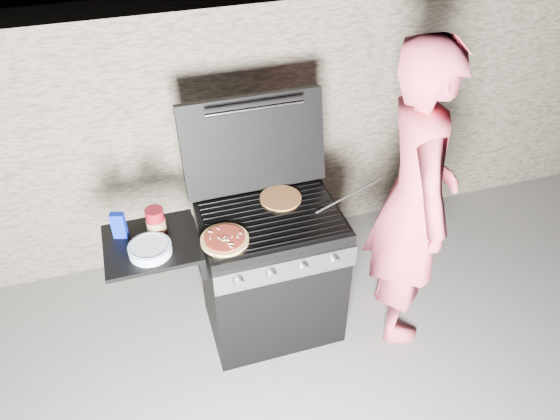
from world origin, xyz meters
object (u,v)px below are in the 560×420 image
object	(u,v)px
pizza_topped	(225,239)
person	(413,201)
gas_grill	(232,283)
sauce_jar	(156,221)

from	to	relation	value
pizza_topped	person	world-z (taller)	person
person	pizza_topped	bearing A→B (deg)	100.13
gas_grill	person	xyz separation A→B (m)	(1.04, -0.16, 0.51)
gas_grill	sauce_jar	bearing A→B (deg)	168.86
gas_grill	pizza_topped	world-z (taller)	pizza_topped
gas_grill	pizza_topped	size ratio (longest dim) A/B	5.21
pizza_topped	gas_grill	bearing A→B (deg)	69.59
pizza_topped	person	size ratio (longest dim) A/B	0.13
person	sauce_jar	bearing A→B (deg)	93.02
pizza_topped	sauce_jar	xyz separation A→B (m)	(-0.33, 0.19, 0.05)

